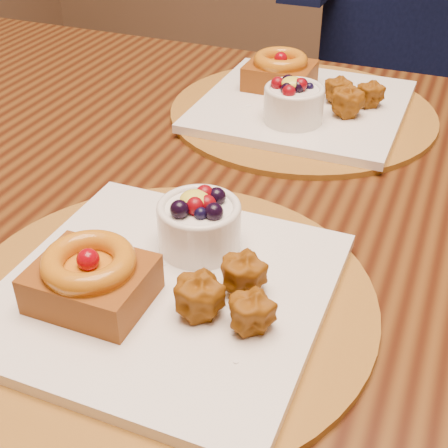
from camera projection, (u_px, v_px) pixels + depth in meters
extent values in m
cube|color=#321509|center=(249.00, 201.00, 0.74)|extent=(1.60, 0.90, 0.04)
cylinder|color=#321509|center=(13.00, 198.00, 1.46)|extent=(0.06, 0.06, 0.71)
cylinder|color=brown|center=(166.00, 299.00, 0.56)|extent=(0.38, 0.38, 0.01)
cube|color=white|center=(166.00, 291.00, 0.56)|extent=(0.28, 0.28, 0.01)
cube|color=#551E08|center=(92.00, 284.00, 0.53)|extent=(0.10, 0.08, 0.04)
torus|color=#A04709|center=(88.00, 262.00, 0.51)|extent=(0.08, 0.08, 0.02)
sphere|color=maroon|center=(88.00, 260.00, 0.51)|extent=(0.02, 0.02, 0.02)
sphere|color=#894B0A|center=(244.00, 274.00, 0.54)|extent=(0.04, 0.04, 0.04)
sphere|color=#894B0A|center=(200.00, 297.00, 0.51)|extent=(0.04, 0.04, 0.04)
sphere|color=#894B0A|center=(252.00, 311.00, 0.50)|extent=(0.04, 0.04, 0.04)
cylinder|color=white|center=(199.00, 227.00, 0.59)|extent=(0.08, 0.08, 0.04)
torus|color=white|center=(199.00, 208.00, 0.58)|extent=(0.08, 0.08, 0.01)
ellipsoid|color=yellow|center=(195.00, 200.00, 0.57)|extent=(0.03, 0.03, 0.02)
cylinder|color=brown|center=(302.00, 112.00, 0.90)|extent=(0.38, 0.38, 0.01)
cube|color=white|center=(303.00, 106.00, 0.89)|extent=(0.28, 0.28, 0.01)
cube|color=#551E08|center=(280.00, 76.00, 0.93)|extent=(0.10, 0.08, 0.04)
torus|color=#A04709|center=(281.00, 60.00, 0.91)|extent=(0.08, 0.08, 0.02)
sphere|color=maroon|center=(281.00, 59.00, 0.91)|extent=(0.02, 0.02, 0.02)
sphere|color=#894B0A|center=(347.00, 103.00, 0.84)|extent=(0.04, 0.04, 0.04)
sphere|color=#894B0A|center=(338.00, 89.00, 0.88)|extent=(0.04, 0.04, 0.04)
sphere|color=#894B0A|center=(370.00, 94.00, 0.87)|extent=(0.04, 0.04, 0.04)
cylinder|color=white|center=(294.00, 105.00, 0.83)|extent=(0.08, 0.08, 0.04)
torus|color=white|center=(295.00, 89.00, 0.81)|extent=(0.08, 0.08, 0.01)
ellipsoid|color=yellow|center=(292.00, 83.00, 0.81)|extent=(0.03, 0.03, 0.02)
cube|color=black|center=(389.00, 123.00, 1.49)|extent=(0.60, 0.60, 0.04)
cylinder|color=black|center=(264.00, 218.00, 1.61)|extent=(0.04, 0.04, 0.47)
cylinder|color=black|center=(412.00, 284.00, 1.39)|extent=(0.04, 0.04, 0.47)
cylinder|color=black|center=(346.00, 159.00, 1.88)|extent=(0.04, 0.04, 0.47)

